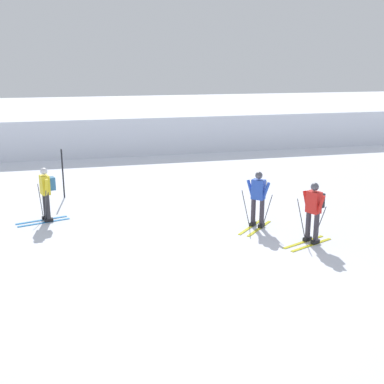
{
  "coord_description": "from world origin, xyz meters",
  "views": [
    {
      "loc": [
        -2.52,
        -9.96,
        4.9
      ],
      "look_at": [
        1.12,
        4.38,
        0.9
      ],
      "focal_mm": 45.84,
      "sensor_mm": 36.0,
      "label": 1
    }
  ],
  "objects": [
    {
      "name": "trail_marker_pole",
      "position": [
        -2.81,
        8.0,
        0.9
      ],
      "size": [
        0.05,
        0.05,
        1.81
      ],
      "primitive_type": "cylinder",
      "color": "black",
      "rests_on": "ground"
    },
    {
      "name": "skier_red",
      "position": [
        3.84,
        1.59,
        0.96
      ],
      "size": [
        1.62,
        0.97,
        1.71
      ],
      "color": "gold",
      "rests_on": "ground"
    },
    {
      "name": "far_snow_ridge",
      "position": [
        0.0,
        18.89,
        0.99
      ],
      "size": [
        80.0,
        7.17,
        1.97
      ],
      "primitive_type": "cube",
      "color": "silver",
      "rests_on": "ground"
    },
    {
      "name": "skier_blue",
      "position": [
        2.88,
        3.23,
        0.96
      ],
      "size": [
        1.4,
        1.39,
        1.71
      ],
      "color": "gold",
      "rests_on": "ground"
    },
    {
      "name": "skier_yellow",
      "position": [
        -3.31,
        5.35,
        0.96
      ],
      "size": [
        1.64,
        0.97,
        1.71
      ],
      "color": "#237AC6",
      "rests_on": "ground"
    },
    {
      "name": "ground_plane",
      "position": [
        0.0,
        0.0,
        0.0
      ],
      "size": [
        120.0,
        120.0,
        0.0
      ],
      "primitive_type": "plane",
      "color": "silver"
    }
  ]
}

